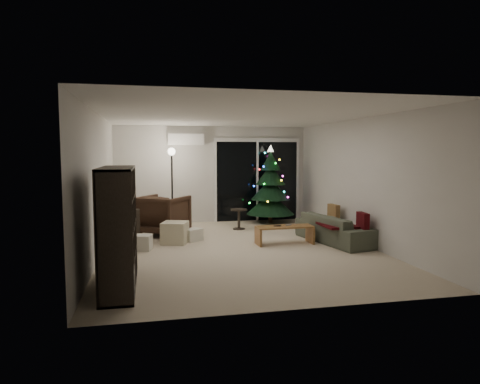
% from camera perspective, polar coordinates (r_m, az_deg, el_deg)
% --- Properties ---
extents(room, '(6.50, 7.51, 2.60)m').
position_cam_1_polar(room, '(9.58, 0.58, 0.48)').
color(room, beige).
rests_on(room, ground).
extents(bookshelf, '(0.62, 1.67, 1.63)m').
position_cam_1_polar(bookshelf, '(5.97, -17.82, -4.67)').
color(bookshelf, '#2D2420').
rests_on(bookshelf, floor).
extents(media_cabinet, '(0.84, 1.19, 0.70)m').
position_cam_1_polar(media_cabinet, '(8.46, -16.10, -4.93)').
color(media_cabinet, '#2D2420').
rests_on(media_cabinet, floor).
extents(stereo, '(0.35, 0.42, 0.15)m').
position_cam_1_polar(stereo, '(8.39, -16.18, -2.09)').
color(stereo, black).
rests_on(stereo, media_cabinet).
extents(armchair, '(1.32, 1.33, 0.88)m').
position_cam_1_polar(armchair, '(9.63, -10.24, -3.02)').
color(armchair, '#3A291C').
rests_on(armchair, floor).
extents(ottoman, '(0.61, 0.61, 0.43)m').
position_cam_1_polar(ottoman, '(8.71, -8.67, -5.38)').
color(ottoman, beige).
rests_on(ottoman, floor).
extents(cardboard_box_a, '(0.47, 0.40, 0.29)m').
position_cam_1_polar(cardboard_box_a, '(8.24, -13.16, -6.58)').
color(cardboard_box_a, beige).
rests_on(cardboard_box_a, floor).
extents(cardboard_box_b, '(0.45, 0.42, 0.25)m').
position_cam_1_polar(cardboard_box_b, '(8.91, -6.32, -5.69)').
color(cardboard_box_b, beige).
rests_on(cardboard_box_b, floor).
extents(side_table, '(0.51, 0.51, 0.49)m').
position_cam_1_polar(side_table, '(10.16, -0.15, -3.63)').
color(side_table, '#2D2420').
rests_on(side_table, floor).
extents(floor_lamp, '(0.30, 0.30, 1.87)m').
position_cam_1_polar(floor_lamp, '(10.33, -9.04, 0.32)').
color(floor_lamp, black).
rests_on(floor_lamp, floor).
extents(sofa, '(1.11, 2.02, 0.56)m').
position_cam_1_polar(sofa, '(8.91, 12.61, -4.79)').
color(sofa, '#414935').
rests_on(sofa, floor).
extents(sofa_throw, '(0.60, 1.38, 0.05)m').
position_cam_1_polar(sofa_throw, '(8.85, 12.04, -4.02)').
color(sofa_throw, '#420306').
rests_on(sofa_throw, sofa).
extents(cushion_a, '(0.14, 0.38, 0.37)m').
position_cam_1_polar(cushion_a, '(9.56, 12.37, -2.73)').
color(cushion_a, '#A47346').
rests_on(cushion_a, sofa).
extents(cushion_b, '(0.14, 0.37, 0.37)m').
position_cam_1_polar(cushion_b, '(8.41, 16.05, -3.90)').
color(cushion_b, '#420306').
rests_on(cushion_b, sofa).
extents(coffee_table, '(1.15, 0.43, 0.36)m').
position_cam_1_polar(coffee_table, '(8.60, 5.95, -5.72)').
color(coffee_table, '#996237').
rests_on(coffee_table, floor).
extents(remote_a, '(0.14, 0.04, 0.02)m').
position_cam_1_polar(remote_a, '(8.52, 5.00, -4.51)').
color(remote_a, black).
rests_on(remote_a, coffee_table).
extents(remote_b, '(0.14, 0.08, 0.02)m').
position_cam_1_polar(remote_b, '(8.64, 6.50, -4.38)').
color(remote_b, slate).
rests_on(remote_b, coffee_table).
extents(christmas_tree, '(1.65, 1.65, 2.01)m').
position_cam_1_polar(christmas_tree, '(11.08, 4.09, 1.06)').
color(christmas_tree, '#143920').
rests_on(christmas_tree, floor).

